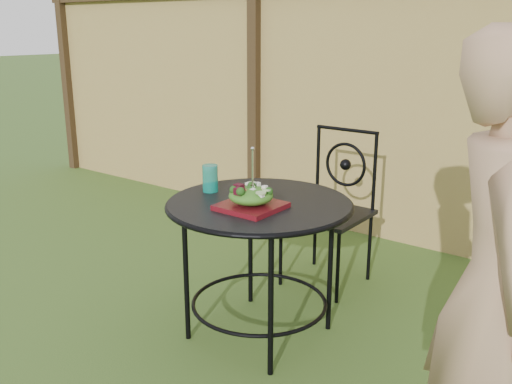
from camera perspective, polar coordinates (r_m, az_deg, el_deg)
ground at (r=2.77m, az=-6.19°, el=-17.81°), size 60.00×60.00×0.00m
fence at (r=4.21m, az=14.55°, el=7.47°), size 8.00×0.12×1.90m
patio_table at (r=2.84m, az=0.34°, el=-3.62°), size 0.92×0.92×0.72m
patio_chair at (r=3.53m, az=7.59°, el=-1.15°), size 0.46×0.46×0.95m
diner at (r=1.91m, az=22.95°, el=-8.80°), size 0.56×0.67×1.56m
salad_plate at (r=2.68m, az=-0.50°, el=-1.44°), size 0.27×0.27×0.02m
salad at (r=2.66m, az=-0.50°, el=-0.37°), size 0.21×0.21×0.08m
fork at (r=2.62m, az=-0.34°, el=2.32°), size 0.01×0.01×0.18m
drinking_glass at (r=2.95m, az=-4.60°, el=1.37°), size 0.08×0.08×0.14m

